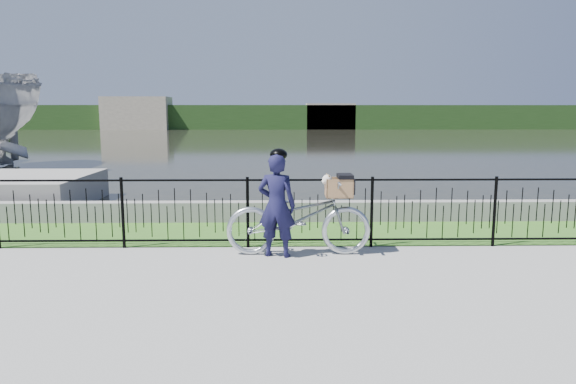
{
  "coord_description": "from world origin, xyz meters",
  "views": [
    {
      "loc": [
        -0.5,
        -6.5,
        2.17
      ],
      "look_at": [
        -0.36,
        1.0,
        1.0
      ],
      "focal_mm": 32.0,
      "sensor_mm": 36.0,
      "label": 1
    }
  ],
  "objects": [
    {
      "name": "ground",
      "position": [
        0.0,
        0.0,
        0.0
      ],
      "size": [
        120.0,
        120.0,
        0.0
      ],
      "primitive_type": "plane",
      "color": "gray",
      "rests_on": "ground"
    },
    {
      "name": "grass_strip",
      "position": [
        0.0,
        2.6,
        0.0
      ],
      "size": [
        60.0,
        2.0,
        0.01
      ],
      "primitive_type": "cube",
      "color": "#396A21",
      "rests_on": "ground"
    },
    {
      "name": "water",
      "position": [
        0.0,
        33.0,
        0.0
      ],
      "size": [
        120.0,
        120.0,
        0.0
      ],
      "primitive_type": "plane",
      "color": "black",
      "rests_on": "ground"
    },
    {
      "name": "quay_wall",
      "position": [
        0.0,
        3.6,
        0.2
      ],
      "size": [
        60.0,
        0.3,
        0.4
      ],
      "primitive_type": "cube",
      "color": "gray",
      "rests_on": "ground"
    },
    {
      "name": "fence",
      "position": [
        0.0,
        1.6,
        0.58
      ],
      "size": [
        14.0,
        0.06,
        1.15
      ],
      "primitive_type": null,
      "color": "black",
      "rests_on": "ground"
    },
    {
      "name": "far_treeline",
      "position": [
        0.0,
        60.0,
        1.5
      ],
      "size": [
        120.0,
        6.0,
        3.0
      ],
      "primitive_type": "cube",
      "color": "#234219",
      "rests_on": "ground"
    },
    {
      "name": "far_building_left",
      "position": [
        -18.0,
        58.0,
        2.0
      ],
      "size": [
        8.0,
        4.0,
        4.0
      ],
      "primitive_type": "cube",
      "color": "#A09581",
      "rests_on": "ground"
    },
    {
      "name": "far_building_right",
      "position": [
        6.0,
        58.5,
        1.6
      ],
      "size": [
        6.0,
        3.0,
        3.2
      ],
      "primitive_type": "cube",
      "color": "#A09581",
      "rests_on": "ground"
    },
    {
      "name": "bicycle_rig",
      "position": [
        -0.19,
        1.18,
        0.59
      ],
      "size": [
        2.21,
        0.77,
        1.26
      ],
      "color": "#B6BCC3",
      "rests_on": "ground"
    },
    {
      "name": "cyclist",
      "position": [
        -0.53,
        1.07,
        0.81
      ],
      "size": [
        0.64,
        0.49,
        1.64
      ],
      "color": "#131334",
      "rests_on": "ground"
    }
  ]
}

